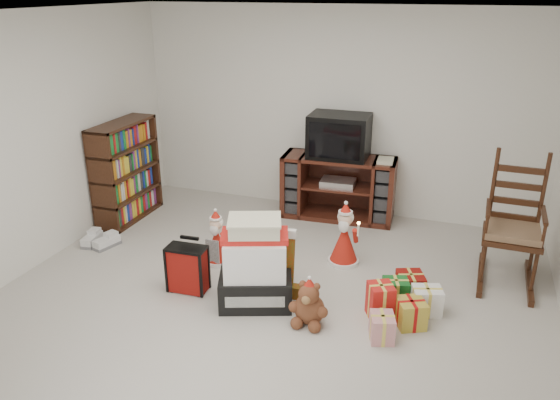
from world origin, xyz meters
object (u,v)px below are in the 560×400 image
(gift_cluster, at_px, (401,302))
(crt_television, at_px, (339,136))
(red_suitcase, at_px, (188,269))
(sneaker_pair, at_px, (99,241))
(teddy_bear, at_px, (309,305))
(santa_figurine, at_px, (344,240))
(bookshelf, at_px, (126,173))
(rocking_chair, at_px, (511,237))
(tv_stand, at_px, (338,187))
(gift_pile, at_px, (255,268))
(mrs_claus_figurine, at_px, (217,243))

(gift_cluster, xyz_separation_m, crt_television, (-1.06, 1.93, 0.91))
(red_suitcase, xyz_separation_m, sneaker_pair, (-1.40, 0.52, -0.18))
(teddy_bear, xyz_separation_m, santa_figurine, (0.03, 1.16, 0.08))
(crt_television, bearing_deg, bookshelf, -161.08)
(santa_figurine, bearing_deg, sneaker_pair, -169.25)
(rocking_chair, distance_m, gift_cluster, 1.36)
(tv_stand, height_order, sneaker_pair, tv_stand)
(gift_pile, relative_size, red_suitcase, 1.52)
(mrs_claus_figurine, bearing_deg, teddy_bear, -31.18)
(gift_cluster, bearing_deg, mrs_claus_figurine, 170.26)
(rocking_chair, distance_m, red_suitcase, 3.10)
(gift_pile, distance_m, gift_cluster, 1.31)
(red_suitcase, height_order, gift_cluster, red_suitcase)
(rocking_chair, height_order, teddy_bear, rocking_chair)
(gift_cluster, bearing_deg, bookshelf, 163.28)
(bookshelf, height_order, gift_cluster, bookshelf)
(gift_pile, height_order, crt_television, crt_television)
(rocking_chair, relative_size, crt_television, 1.85)
(santa_figurine, height_order, gift_cluster, santa_figurine)
(crt_television, bearing_deg, red_suitcase, -113.06)
(gift_pile, distance_m, santa_figurine, 1.16)
(red_suitcase, bearing_deg, gift_cluster, 5.11)
(santa_figurine, xyz_separation_m, gift_cluster, (0.69, -0.75, -0.14))
(tv_stand, distance_m, sneaker_pair, 2.85)
(gift_pile, relative_size, santa_figurine, 1.20)
(rocking_chair, distance_m, santa_figurine, 1.60)
(rocking_chair, xyz_separation_m, santa_figurine, (-1.57, -0.23, -0.19))
(gift_cluster, distance_m, crt_television, 2.38)
(mrs_claus_figurine, distance_m, crt_television, 1.99)
(tv_stand, relative_size, bookshelf, 1.15)
(tv_stand, xyz_separation_m, santa_figurine, (0.36, -1.16, -0.13))
(crt_television, bearing_deg, santa_figurine, -73.62)
(red_suitcase, bearing_deg, crt_television, 65.28)
(teddy_bear, relative_size, crt_television, 0.56)
(gift_pile, bearing_deg, red_suitcase, 161.93)
(teddy_bear, bearing_deg, mrs_claus_figurine, 148.82)
(bookshelf, xyz_separation_m, gift_cluster, (3.47, -1.04, -0.46))
(mrs_claus_figurine, bearing_deg, gift_pile, -41.16)
(rocking_chair, bearing_deg, red_suitcase, -154.64)
(tv_stand, height_order, gift_pile, gift_pile)
(gift_cluster, relative_size, crt_television, 1.39)
(red_suitcase, relative_size, mrs_claus_figurine, 0.90)
(rocking_chair, distance_m, mrs_claus_figurine, 2.90)
(gift_cluster, bearing_deg, teddy_bear, -150.53)
(teddy_bear, bearing_deg, bookshelf, 152.27)
(crt_television, bearing_deg, gift_cluster, -62.37)
(sneaker_pair, distance_m, crt_television, 2.99)
(gift_pile, bearing_deg, tv_stand, 63.83)
(sneaker_pair, bearing_deg, tv_stand, 37.04)
(bookshelf, relative_size, santa_figurine, 1.79)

